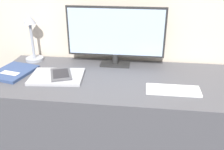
# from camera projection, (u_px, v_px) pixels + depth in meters

# --- Properties ---
(desk) EXTENTS (1.55, 0.64, 0.76)m
(desk) POSITION_uv_depth(u_px,v_px,m) (115.00, 128.00, 1.72)
(desk) COLOR #4C4C51
(desk) RESTS_ON ground_plane
(monitor) EXTENTS (0.66, 0.11, 0.40)m
(monitor) POSITION_uv_depth(u_px,v_px,m) (115.00, 34.00, 1.67)
(monitor) COLOR #262626
(monitor) RESTS_ON desk
(keyboard) EXTENTS (0.30, 0.12, 0.01)m
(keyboard) POSITION_uv_depth(u_px,v_px,m) (173.00, 90.00, 1.40)
(keyboard) COLOR silver
(keyboard) RESTS_ON desk
(laptop) EXTENTS (0.34, 0.27, 0.02)m
(laptop) POSITION_uv_depth(u_px,v_px,m) (57.00, 77.00, 1.56)
(laptop) COLOR #A3A3A8
(laptop) RESTS_ON desk
(ereader) EXTENTS (0.19, 0.23, 0.01)m
(ereader) POSITION_uv_depth(u_px,v_px,m) (61.00, 74.00, 1.56)
(ereader) COLOR #4C4C51
(ereader) RESTS_ON laptop
(desk_lamp) EXTENTS (0.13, 0.13, 0.34)m
(desk_lamp) POSITION_uv_depth(u_px,v_px,m) (31.00, 36.00, 1.76)
(desk_lamp) COLOR #999EA8
(desk_lamp) RESTS_ON desk
(notebook) EXTENTS (0.27, 0.31, 0.02)m
(notebook) POSITION_uv_depth(u_px,v_px,m) (13.00, 72.00, 1.63)
(notebook) COLOR #334775
(notebook) RESTS_ON desk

